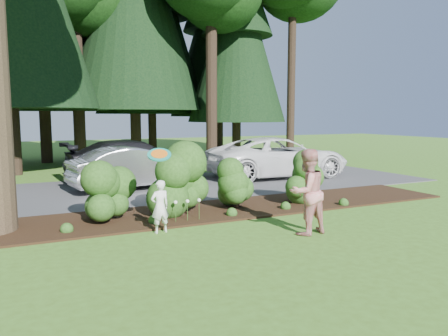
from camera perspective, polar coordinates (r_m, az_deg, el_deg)
name	(u,v)px	position (r m, az deg, el deg)	size (l,w,h in m)	color
ground	(246,248)	(8.62, 2.88, -10.41)	(80.00, 80.00, 0.00)	#3C5F1B
mulch_bed	(187,213)	(11.48, -4.87, -5.90)	(16.00, 2.50, 0.05)	black
driveway	(144,189)	(15.46, -10.43, -2.70)	(22.00, 6.00, 0.03)	#38383A
shrub_row	(215,182)	(11.52, -1.13, -1.86)	(6.53, 1.60, 1.61)	#1E3E13
lily_cluster	(187,202)	(10.50, -4.80, -4.48)	(0.69, 0.09, 0.57)	#1E3E13
car_silver_wagon	(135,168)	(15.39, -11.57, 0.03)	(1.54, 4.43, 1.46)	silver
car_white_suv	(278,157)	(18.12, 7.08, 1.43)	(2.72, 5.90, 1.64)	silver
car_dark_suv	(135,160)	(17.64, -11.54, 1.08)	(2.20, 5.41, 1.57)	black
child	(160,207)	(9.66, -8.36, -5.00)	(0.43, 0.28, 1.17)	white
adult	(307,192)	(9.56, 10.77, -3.08)	(0.90, 0.70, 1.85)	#B1171B
frisbee	(159,154)	(9.35, -8.45, 1.76)	(0.54, 0.47, 0.32)	#17806E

